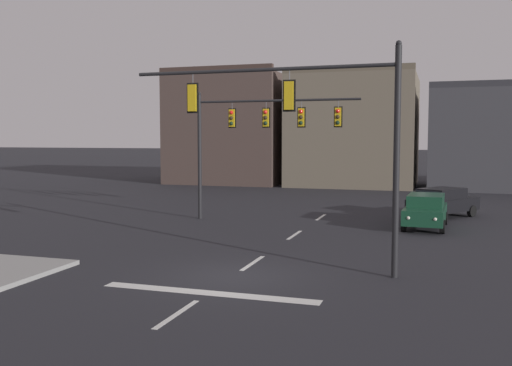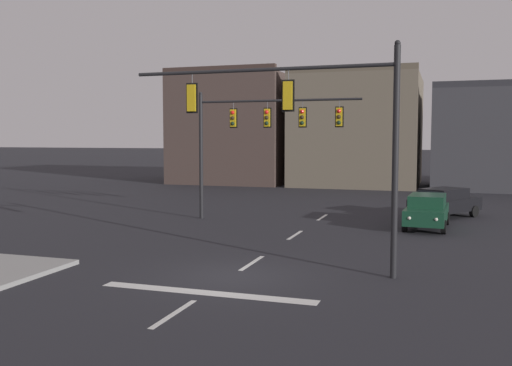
# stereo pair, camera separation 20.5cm
# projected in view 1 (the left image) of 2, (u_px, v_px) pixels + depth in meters

# --- Properties ---
(ground_plane) EXTENTS (400.00, 400.00, 0.00)m
(ground_plane) POSITION_uv_depth(u_px,v_px,m) (233.00, 276.00, 17.81)
(ground_plane) COLOR #232328
(stop_bar_paint) EXTENTS (6.40, 0.50, 0.01)m
(stop_bar_paint) POSITION_uv_depth(u_px,v_px,m) (208.00, 293.00, 15.91)
(stop_bar_paint) COLOR silver
(stop_bar_paint) RESTS_ON ground
(lane_centreline) EXTENTS (0.16, 26.40, 0.01)m
(lane_centreline) POSITION_uv_depth(u_px,v_px,m) (253.00, 263.00, 19.71)
(lane_centreline) COLOR silver
(lane_centreline) RESTS_ON ground
(signal_mast_near_side) EXTENTS (8.92, 0.42, 7.25)m
(signal_mast_near_side) POSITION_uv_depth(u_px,v_px,m) (314.00, 120.00, 18.10)
(signal_mast_near_side) COLOR black
(signal_mast_near_side) RESTS_ON ground
(signal_mast_far_side) EXTENTS (8.59, 0.37, 6.75)m
(signal_mast_far_side) POSITION_uv_depth(u_px,v_px,m) (253.00, 128.00, 29.33)
(signal_mast_far_side) COLOR black
(signal_mast_far_side) RESTS_ON ground
(car_lot_nearside) EXTENTS (3.91, 4.67, 1.61)m
(car_lot_nearside) POSITION_uv_depth(u_px,v_px,m) (443.00, 202.00, 30.93)
(car_lot_nearside) COLOR black
(car_lot_nearside) RESTS_ON ground
(car_lot_middle) EXTENTS (2.10, 4.53, 1.61)m
(car_lot_middle) POSITION_uv_depth(u_px,v_px,m) (426.00, 210.00, 27.37)
(car_lot_middle) COLOR #143D28
(car_lot_middle) RESTS_ON ground
(building_row) EXTENTS (43.90, 11.46, 10.73)m
(building_row) POSITION_uv_depth(u_px,v_px,m) (385.00, 133.00, 51.54)
(building_row) COLOR #473833
(building_row) RESTS_ON ground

